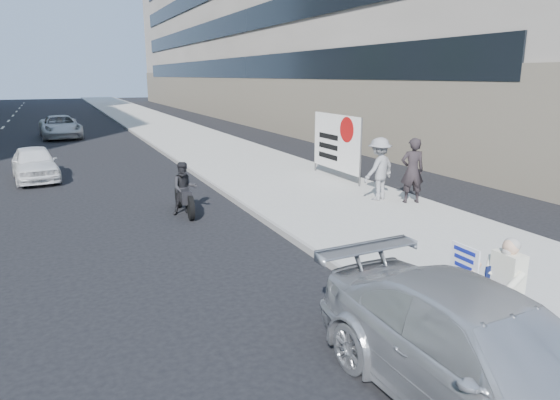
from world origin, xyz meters
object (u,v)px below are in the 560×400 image
protest_banner (336,142)px  parked_sedan (488,360)px  seated_protester (499,278)px  white_sedan_far (60,127)px  white_sedan_near (35,163)px  pedestrian_woman (412,171)px  motorcycle (184,191)px  jogger (379,169)px

protest_banner → parked_sedan: 12.38m
seated_protester → white_sedan_far: 28.50m
protest_banner → parked_sedan: (-4.83, -11.37, -0.72)m
white_sedan_near → white_sedan_far: (1.12, 13.15, 0.06)m
seated_protester → pedestrian_woman: (3.51, 6.26, 0.19)m
protest_banner → motorcycle: size_ratio=1.49×
protest_banner → motorcycle: (-5.80, -1.92, -0.76)m
parked_sedan → white_sedan_far: size_ratio=0.98×
white_sedan_near → jogger: bearing=-46.8°
motorcycle → parked_sedan: bearing=-78.5°
parked_sedan → protest_banner: bearing=64.3°
protest_banner → jogger: bearing=-98.3°
motorcycle → white_sedan_far: bearing=103.2°
pedestrian_woman → parked_sedan: 9.02m
protest_banner → white_sedan_near: (-9.56, 4.76, -0.80)m
pedestrian_woman → parked_sedan: bearing=75.1°
seated_protester → white_sedan_far: seated_protester is taller
parked_sedan → motorcycle: (-0.97, 9.45, -0.04)m
parked_sedan → motorcycle: motorcycle is taller
parked_sedan → white_sedan_near: 16.81m
white_sedan_far → motorcycle: bearing=-85.6°
white_sedan_near → motorcycle: bearing=-66.2°
pedestrian_woman → white_sedan_far: size_ratio=0.39×
seated_protester → white_sedan_near: bearing=112.7°
jogger → motorcycle: bearing=-31.8°
parked_sedan → seated_protester: bearing=37.1°
jogger → white_sedan_far: jogger is taller
parked_sedan → white_sedan_near: size_ratio=1.32×
protest_banner → parked_sedan: size_ratio=0.66×
white_sedan_far → protest_banner: bearing=-67.9°
seated_protester → motorcycle: size_ratio=0.64×
seated_protester → parked_sedan: size_ratio=0.28×
seated_protester → pedestrian_woman: size_ratio=0.71×
jogger → protest_banner: 3.25m
seated_protester → pedestrian_woman: 7.18m
jogger → motorcycle: jogger is taller
seated_protester → protest_banner: 10.68m
motorcycle → protest_banner: bearing=23.9°
pedestrian_woman → parked_sedan: (-5.00, -7.50, -0.39)m
white_sedan_near → motorcycle: size_ratio=1.73×
jogger → pedestrian_woman: 0.93m
white_sedan_near → motorcycle: 7.67m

